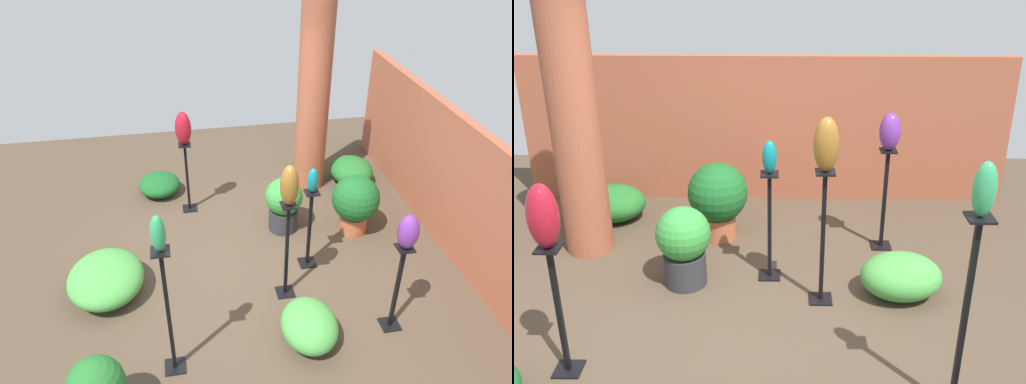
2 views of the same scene
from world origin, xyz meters
TOP-DOWN VIEW (x-y plane):
  - ground_plane at (0.00, 0.00)m, footprint 8.00×8.00m
  - brick_wall_back at (0.00, 2.62)m, footprint 5.60×0.12m
  - brick_pillar at (-1.74, 1.30)m, footprint 0.46×0.46m
  - pedestal_violet at (1.21, 1.39)m, footprint 0.20×0.20m
  - pedestal_teal at (0.09, 0.79)m, footprint 0.20×0.20m
  - pedestal_jade at (1.35, -0.86)m, footprint 0.20×0.20m
  - pedestal_bronze at (0.54, 0.41)m, footprint 0.20×0.20m
  - pedestal_ruby at (-1.36, -0.54)m, footprint 0.20×0.20m
  - art_vase_violet at (1.21, 1.39)m, footprint 0.20×0.20m
  - art_vase_teal at (0.09, 0.79)m, footprint 0.13×0.12m
  - art_vase_jade at (1.35, -0.86)m, footprint 0.14×0.13m
  - art_vase_bronze at (0.54, 0.41)m, footprint 0.20×0.19m
  - art_vase_ruby at (-1.36, -0.54)m, footprint 0.21×0.21m
  - potted_plant_front_right at (-0.46, 1.56)m, footprint 0.62×0.62m
  - potted_plant_mid_left at (-0.68, 0.66)m, footprint 0.49×0.49m
  - foliage_bed_east at (-1.68, 1.97)m, footprint 0.73×0.64m
  - foliage_bed_west at (1.24, 0.49)m, footprint 0.71×0.57m
  - foliage_bed_center at (-1.85, -0.95)m, footprint 0.62×0.60m
  - foliage_bed_rear at (0.18, -1.57)m, footprint 0.96×0.84m

SIDE VIEW (x-z plane):
  - ground_plane at x=0.00m, z-range 0.00..0.00m
  - foliage_bed_center at x=-1.85m, z-range 0.00..0.31m
  - foliage_bed_east at x=-1.68m, z-range 0.00..0.38m
  - foliage_bed_west at x=1.24m, z-range 0.00..0.39m
  - foliage_bed_rear at x=0.18m, z-range 0.00..0.42m
  - potted_plant_mid_left at x=-0.68m, z-range 0.03..0.79m
  - potted_plant_front_right at x=-0.46m, z-range 0.06..0.87m
  - pedestal_ruby at x=-1.36m, z-range -0.05..0.98m
  - pedestal_teal at x=0.09m, z-range -0.05..0.99m
  - pedestal_violet at x=1.21m, z-range -0.05..1.00m
  - pedestal_bronze at x=0.54m, z-range -0.05..1.16m
  - pedestal_jade at x=1.35m, z-range -0.05..1.39m
  - brick_wall_back at x=0.00m, z-range 0.00..1.70m
  - art_vase_teal at x=0.09m, z-range 1.04..1.33m
  - art_vase_violet at x=1.21m, z-range 1.05..1.41m
  - art_vase_ruby at x=-1.36m, z-range 1.03..1.49m
  - brick_pillar at x=-1.74m, z-range 0.00..2.75m
  - art_vase_bronze at x=0.54m, z-range 1.21..1.66m
  - art_vase_jade at x=1.35m, z-range 1.44..1.79m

